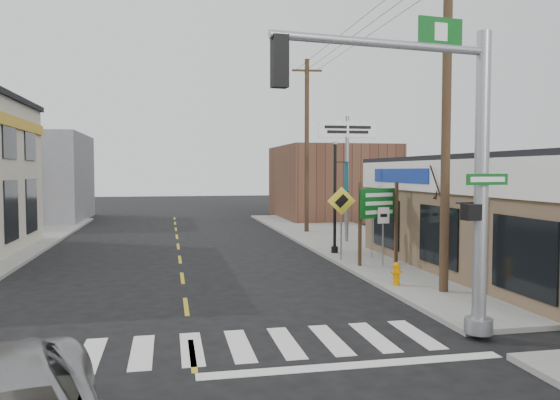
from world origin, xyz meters
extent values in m
plane|color=black|center=(0.00, 0.00, 0.00)|extent=(140.00, 140.00, 0.00)
cube|color=gray|center=(9.00, 13.00, 0.07)|extent=(6.00, 38.00, 0.13)
cube|color=gold|center=(0.00, 8.00, 0.01)|extent=(0.12, 56.00, 0.01)
cube|color=silver|center=(0.00, 0.40, 0.01)|extent=(11.00, 2.20, 0.01)
cube|color=brown|center=(12.00, 30.00, 2.80)|extent=(8.00, 10.00, 5.60)
cube|color=slate|center=(-11.00, 32.00, 3.20)|extent=(9.00, 10.00, 6.40)
cylinder|color=gray|center=(6.20, -0.18, 3.40)|extent=(0.31, 0.31, 6.54)
cylinder|color=gray|center=(3.80, -0.18, 6.23)|extent=(4.79, 0.17, 0.17)
cube|color=black|center=(1.61, -0.18, 5.74)|extent=(0.31, 0.24, 0.98)
cube|color=#0B5116|center=(6.20, -0.40, 3.51)|extent=(1.04, 0.04, 0.24)
cube|color=#0B5116|center=(5.11, -0.18, 6.56)|extent=(1.04, 0.05, 0.60)
cube|color=black|center=(5.95, -0.23, 2.80)|extent=(0.35, 0.28, 0.35)
cube|color=#483321|center=(6.58, 8.45, 1.69)|extent=(0.11, 0.11, 3.13)
cube|color=#483321|center=(8.03, 8.45, 1.69)|extent=(0.11, 0.11, 3.13)
cube|color=#074B0F|center=(7.30, 8.39, 2.48)|extent=(1.79, 0.05, 1.12)
cylinder|color=#D47B00|center=(6.51, 4.92, 0.42)|extent=(0.20, 0.20, 0.57)
sphere|color=#D47B00|center=(6.51, 4.92, 0.73)|extent=(0.22, 0.22, 0.22)
cylinder|color=gray|center=(6.30, 9.85, 1.47)|extent=(0.06, 0.06, 2.68)
cube|color=yellow|center=(6.30, 9.82, 2.49)|extent=(1.14, 0.03, 1.14)
cylinder|color=black|center=(6.62, 11.72, 2.51)|extent=(0.13, 0.13, 4.76)
sphere|color=silver|center=(6.62, 11.72, 4.94)|extent=(0.26, 0.26, 0.26)
cube|color=#0C4D5B|center=(7.12, 11.72, 3.43)|extent=(0.02, 0.50, 1.28)
cylinder|color=gray|center=(8.37, 15.33, 3.28)|extent=(0.19, 0.19, 6.30)
cube|color=white|center=(8.37, 15.33, 5.76)|extent=(2.96, 0.18, 0.79)
cylinder|color=black|center=(8.89, 5.88, 1.58)|extent=(0.18, 0.18, 2.91)
ellipsoid|color=#153918|center=(10.12, 3.15, 0.68)|extent=(1.47, 1.47, 1.10)
ellipsoid|color=black|center=(11.00, 6.23, 0.55)|extent=(1.13, 1.13, 0.85)
cylinder|color=#4B3821|center=(7.50, 3.79, 5.24)|extent=(0.27, 0.27, 10.22)
cylinder|color=#43291F|center=(7.50, 20.07, 5.14)|extent=(0.26, 0.26, 10.01)
cube|color=#43291F|center=(7.50, 20.07, 9.49)|extent=(1.74, 0.11, 0.11)
camera|label=1|loc=(-0.44, -10.86, 3.69)|focal=35.00mm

